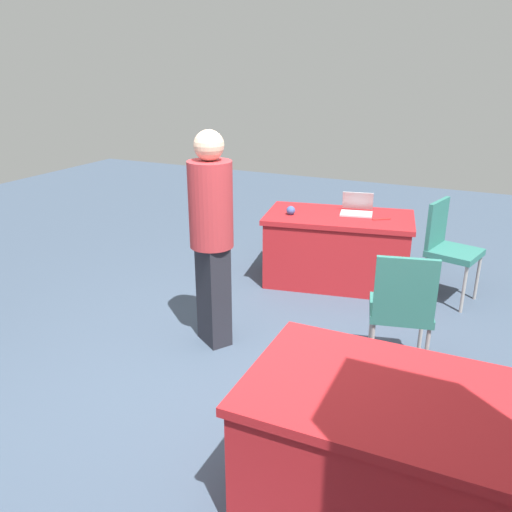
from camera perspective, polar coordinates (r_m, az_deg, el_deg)
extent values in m
plane|color=#3D4C60|center=(3.88, -2.20, -13.60)|extent=(14.40, 14.40, 0.00)
cube|color=#AD1E23|center=(5.35, 9.19, 4.24)|extent=(1.61, 1.07, 0.05)
cube|color=#AD1E23|center=(5.46, 8.97, 0.55)|extent=(1.54, 1.03, 0.68)
cube|color=#AD1E23|center=(2.59, 15.76, -14.85)|extent=(1.48, 0.92, 0.05)
cube|color=#AD1E23|center=(2.81, 15.01, -20.97)|extent=(1.42, 0.89, 0.68)
cylinder|color=#9E9993|center=(4.23, 12.61, -7.58)|extent=(0.03, 0.03, 0.45)
cylinder|color=#9E9993|center=(4.26, 17.76, -7.88)|extent=(0.03, 0.03, 0.45)
cylinder|color=#9E9993|center=(3.89, 12.63, -10.16)|extent=(0.03, 0.03, 0.45)
cylinder|color=#9E9993|center=(3.93, 18.26, -10.46)|extent=(0.03, 0.03, 0.45)
cube|color=#2D7066|center=(3.95, 15.66, -5.75)|extent=(0.53, 0.53, 0.06)
cube|color=#2D7066|center=(3.67, 16.20, -3.52)|extent=(0.42, 0.14, 0.45)
cylinder|color=#9E9993|center=(5.46, 23.28, -2.17)|extent=(0.03, 0.03, 0.46)
cylinder|color=#9E9993|center=(5.12, 21.98, -3.45)|extent=(0.03, 0.03, 0.46)
cylinder|color=#9E9993|center=(5.56, 19.59, -1.26)|extent=(0.03, 0.03, 0.46)
cylinder|color=#9E9993|center=(5.23, 18.08, -2.45)|extent=(0.03, 0.03, 0.46)
cube|color=#2D7066|center=(5.25, 21.09, 0.33)|extent=(0.54, 0.54, 0.06)
cube|color=#2D7066|center=(5.24, 19.39, 3.43)|extent=(0.15, 0.41, 0.45)
cube|color=#26262D|center=(4.20, -4.71, -4.31)|extent=(0.33, 0.30, 0.84)
cylinder|color=#B23338|center=(3.95, -5.03, 5.67)|extent=(0.47, 0.47, 0.67)
sphere|color=beige|center=(3.86, -5.23, 12.09)|extent=(0.23, 0.23, 0.23)
cube|color=silver|center=(5.40, 11.02, 4.61)|extent=(0.36, 0.28, 0.02)
cube|color=#B7B7BC|center=(5.51, 11.18, 6.02)|extent=(0.32, 0.14, 0.19)
sphere|color=#3F5999|center=(5.29, 3.86, 5.05)|extent=(0.09, 0.09, 0.09)
cube|color=red|center=(5.27, 13.69, 3.98)|extent=(0.17, 0.13, 0.01)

